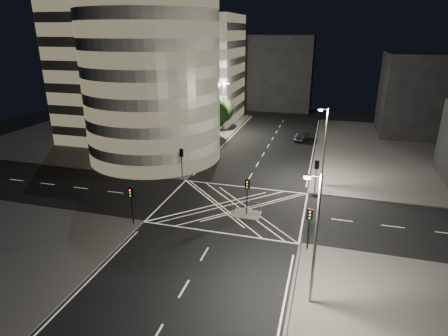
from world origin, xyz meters
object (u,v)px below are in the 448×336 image
(traffic_signal_nl, at_px, (131,199))
(traffic_signal_fr, at_px, (316,170))
(traffic_signal_nr, at_px, (309,221))
(sedan, at_px, (303,137))
(central_island, at_px, (247,214))
(street_lamp_right_far, at_px, (324,145))
(street_lamp_left_far, at_px, (224,106))
(street_lamp_right_near, at_px, (315,237))
(traffic_signal_fl, at_px, (182,158))
(street_lamp_left_near, at_px, (190,129))
(traffic_signal_island, at_px, (247,190))

(traffic_signal_nl, xyz_separation_m, traffic_signal_fr, (17.60, 13.60, 0.00))
(traffic_signal_nr, relative_size, sedan, 0.86)
(central_island, xyz_separation_m, traffic_signal_fr, (6.80, 8.30, 2.84))
(central_island, distance_m, street_lamp_right_far, 13.98)
(street_lamp_left_far, relative_size, street_lamp_right_near, 1.00)
(traffic_signal_fl, distance_m, street_lamp_right_near, 27.79)
(street_lamp_right_far, bearing_deg, traffic_signal_fl, -173.12)
(traffic_signal_fr, xyz_separation_m, street_lamp_right_far, (0.64, 2.20, 2.63))
(traffic_signal_fr, relative_size, street_lamp_left_near, 0.40)
(traffic_signal_fl, height_order, traffic_signal_nr, same)
(street_lamp_right_near, bearing_deg, street_lamp_left_far, 113.21)
(traffic_signal_fl, bearing_deg, street_lamp_right_far, 6.88)
(traffic_signal_fl, xyz_separation_m, traffic_signal_nl, (0.00, -13.60, 0.00))
(traffic_signal_nl, distance_m, traffic_signal_nr, 17.60)
(street_lamp_left_near, relative_size, street_lamp_right_far, 1.00)
(central_island, distance_m, traffic_signal_nl, 12.36)
(traffic_signal_nr, bearing_deg, traffic_signal_fl, 142.31)
(traffic_signal_nl, xyz_separation_m, street_lamp_left_near, (-0.64, 18.80, 2.63))
(traffic_signal_fr, distance_m, traffic_signal_island, 10.73)
(traffic_signal_fl, bearing_deg, traffic_signal_nr, -37.69)
(traffic_signal_island, xyz_separation_m, street_lamp_left_near, (-11.44, 13.50, 2.63))
(traffic_signal_nr, distance_m, street_lamp_left_near, 26.32)
(traffic_signal_nr, relative_size, street_lamp_right_far, 0.40)
(central_island, xyz_separation_m, street_lamp_right_near, (7.44, -12.50, 5.47))
(central_island, xyz_separation_m, street_lamp_right_far, (7.44, 10.50, 5.47))
(street_lamp_left_far, distance_m, street_lamp_right_far, 28.23)
(street_lamp_right_near, height_order, sedan, street_lamp_right_near)
(street_lamp_left_near, bearing_deg, traffic_signal_fl, -83.03)
(sedan, bearing_deg, traffic_signal_island, 99.15)
(traffic_signal_island, xyz_separation_m, street_lamp_right_far, (7.44, 10.50, 2.63))
(traffic_signal_nl, bearing_deg, street_lamp_right_near, -21.55)
(central_island, xyz_separation_m, traffic_signal_fl, (-10.80, 8.30, 2.84))
(street_lamp_right_near, bearing_deg, traffic_signal_fl, 131.24)
(traffic_signal_fr, relative_size, traffic_signal_island, 1.00)
(central_island, distance_m, traffic_signal_nr, 9.08)
(central_island, distance_m, traffic_signal_island, 2.84)
(street_lamp_left_near, bearing_deg, traffic_signal_nr, -45.87)
(street_lamp_left_near, xyz_separation_m, street_lamp_right_far, (18.87, -3.00, 0.00))
(central_island, distance_m, street_lamp_left_far, 33.95)
(traffic_signal_nl, height_order, street_lamp_left_near, street_lamp_left_near)
(sedan, bearing_deg, street_lamp_left_far, 15.38)
(traffic_signal_fl, relative_size, traffic_signal_island, 1.00)
(traffic_signal_island, bearing_deg, traffic_signal_nl, -153.86)
(street_lamp_right_far, xyz_separation_m, street_lamp_right_near, (0.00, -23.00, 0.00))
(traffic_signal_fl, distance_m, traffic_signal_island, 13.62)
(traffic_signal_island, relative_size, sedan, 0.86)
(traffic_signal_island, relative_size, street_lamp_right_near, 0.40)
(traffic_signal_fr, bearing_deg, traffic_signal_island, -129.33)
(traffic_signal_fr, xyz_separation_m, street_lamp_right_near, (0.64, -20.80, 2.63))
(traffic_signal_nr, height_order, street_lamp_left_far, street_lamp_left_far)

